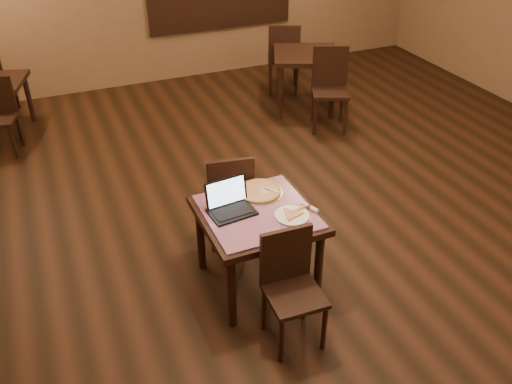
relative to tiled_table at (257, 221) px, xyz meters
name	(u,v)px	position (x,y,z in m)	size (l,w,h in m)	color
ground	(354,253)	(0.99, 0.01, -0.66)	(10.00, 10.00, 0.00)	black
tiled_table	(257,221)	(0.00, 0.00, 0.00)	(0.92, 0.92, 0.76)	black
chair_main_near	(290,281)	(0.00, -0.62, -0.13)	(0.42, 0.42, 0.93)	black
chair_main_far	(229,195)	(-0.02, 0.62, -0.11)	(0.49, 0.49, 0.97)	black
laptop	(229,203)	(-0.20, 0.11, 0.17)	(0.38, 0.31, 0.24)	black
plate	(292,216)	(0.22, -0.18, 0.11)	(0.28, 0.28, 0.02)	white
pizza_slice	(292,214)	(0.22, -0.18, 0.13)	(0.20, 0.20, 0.02)	beige
pizza_pan	(259,192)	(0.12, 0.24, 0.11)	(0.40, 0.40, 0.01)	silver
pizza_whole	(259,191)	(0.12, 0.24, 0.12)	(0.37, 0.37, 0.03)	beige
spatula	(262,191)	(0.14, 0.22, 0.13)	(0.10, 0.24, 0.01)	silver
napkin_roll	(310,207)	(0.40, -0.14, 0.12)	(0.09, 0.17, 0.04)	white
other_table_a	(306,63)	(2.06, 3.14, 0.02)	(1.15, 1.15, 0.82)	black
other_table_a_chair_near	(330,83)	(2.10, 2.51, -0.06)	(0.60, 0.60, 1.06)	black
other_table_a_chair_far	(284,55)	(2.03, 3.76, -0.06)	(0.60, 0.60, 1.06)	black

